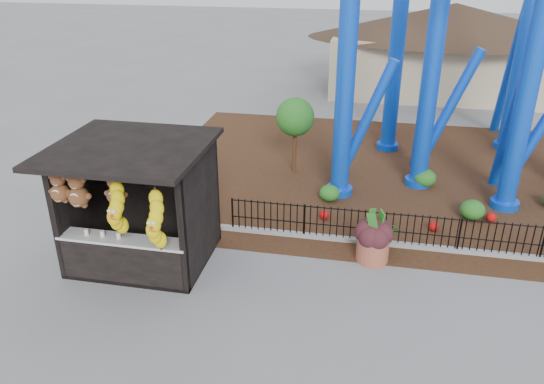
% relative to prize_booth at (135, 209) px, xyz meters
% --- Properties ---
extents(ground, '(120.00, 120.00, 0.00)m').
position_rel_prize_booth_xyz_m(ground, '(3.00, -0.91, -1.53)').
color(ground, slate).
rests_on(ground, ground).
extents(mulch_bed, '(18.00, 12.00, 0.02)m').
position_rel_prize_booth_xyz_m(mulch_bed, '(7.00, 7.09, -1.52)').
color(mulch_bed, '#331E11').
rests_on(mulch_bed, ground).
extents(curb, '(18.00, 0.18, 0.12)m').
position_rel_prize_booth_xyz_m(curb, '(7.00, 2.09, -1.47)').
color(curb, gray).
rests_on(curb, ground).
extents(prize_booth, '(3.50, 3.40, 3.12)m').
position_rel_prize_booth_xyz_m(prize_booth, '(0.00, 0.00, 0.00)').
color(prize_booth, black).
rests_on(prize_booth, ground).
extents(picket_fence, '(12.20, 0.06, 1.00)m').
position_rel_prize_booth_xyz_m(picket_fence, '(7.90, 2.09, -1.03)').
color(picket_fence, black).
rests_on(picket_fence, ground).
extents(terracotta_planter, '(1.07, 1.07, 0.66)m').
position_rel_prize_booth_xyz_m(terracotta_planter, '(5.65, 1.31, -1.20)').
color(terracotta_planter, '#9A4C38').
rests_on(terracotta_planter, ground).
extents(planter_foliage, '(0.70, 0.70, 0.64)m').
position_rel_prize_booth_xyz_m(planter_foliage, '(5.65, 1.31, -0.55)').
color(planter_foliage, '#34141A').
rests_on(planter_foliage, terracotta_planter).
extents(potted_plant, '(1.04, 0.95, 1.00)m').
position_rel_prize_booth_xyz_m(potted_plant, '(5.88, 1.79, -1.03)').
color(potted_plant, '#275519').
rests_on(potted_plant, ground).
extents(landscaping, '(8.85, 3.59, 0.59)m').
position_rel_prize_booth_xyz_m(landscaping, '(8.27, 4.98, -1.25)').
color(landscaping, '#215E1B').
rests_on(landscaping, mulch_bed).
extents(pavilion, '(15.00, 15.00, 4.80)m').
position_rel_prize_booth_xyz_m(pavilion, '(9.00, 19.09, 1.54)').
color(pavilion, '#BFAD8C').
rests_on(pavilion, ground).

